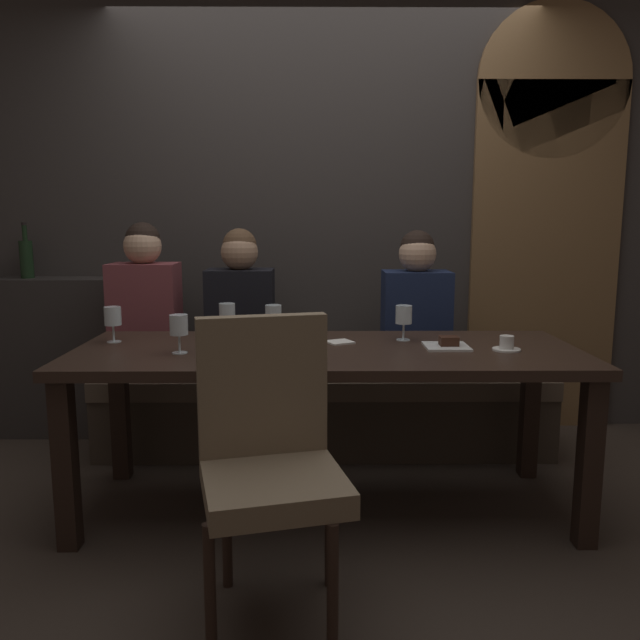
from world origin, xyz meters
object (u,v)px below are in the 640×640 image
object	(u,v)px
diner_bearded	(241,306)
wine_bottle_dark_red	(26,258)
diner_redhead	(145,303)
diner_far_end	(416,307)
dining_table	(327,368)
wine_glass_far_right	(227,314)
chair_near_side	(269,447)
banquette_bench	(324,412)
dessert_plate	(447,344)
wine_glass_center_front	(404,316)
wine_glass_center_back	(273,316)
espresso_cup	(507,344)
wine_glass_end_right	(113,318)
wine_glass_near_left	(179,326)

from	to	relation	value
diner_bearded	wine_bottle_dark_red	size ratio (longest dim) A/B	2.45
diner_redhead	wine_bottle_dark_red	distance (m)	0.88
diner_far_end	wine_bottle_dark_red	distance (m)	2.29
dining_table	diner_redhead	xyz separation A→B (m)	(-0.97, 0.70, 0.19)
diner_far_end	wine_glass_far_right	world-z (taller)	diner_far_end
chair_near_side	wine_glass_far_right	size ratio (longest dim) A/B	5.98
diner_bearded	banquette_bench	bearing A→B (deg)	0.78
banquette_bench	diner_far_end	size ratio (longest dim) A/B	3.17
wine_bottle_dark_red	dessert_plate	world-z (taller)	wine_bottle_dark_red
banquette_bench	wine_bottle_dark_red	bearing A→B (deg)	169.08
wine_glass_center_front	wine_glass_center_back	distance (m)	0.60
diner_far_end	wine_glass_center_front	xyz separation A→B (m)	(-0.14, -0.50, 0.03)
diner_redhead	wine_glass_center_back	bearing A→B (deg)	-34.79
wine_bottle_dark_red	wine_glass_far_right	bearing A→B (deg)	-31.46
banquette_bench	diner_far_end	bearing A→B (deg)	-2.77
diner_redhead	espresso_cup	distance (m)	1.90
wine_glass_center_front	espresso_cup	xyz separation A→B (m)	(0.41, -0.23, -0.09)
banquette_bench	espresso_cup	xyz separation A→B (m)	(0.77, -0.75, 0.54)
wine_glass_center_back	wine_glass_far_right	xyz separation A→B (m)	(-0.22, 0.06, -0.00)
dining_table	wine_bottle_dark_red	distance (m)	2.08
banquette_bench	dessert_plate	world-z (taller)	dessert_plate
wine_glass_center_back	chair_near_side	bearing A→B (deg)	-87.43
wine_glass_end_right	wine_glass_near_left	bearing A→B (deg)	-34.68
wine_glass_center_back	wine_glass_near_left	xyz separation A→B (m)	(-0.38, -0.29, 0.00)
wine_glass_center_front	wine_glass_near_left	world-z (taller)	same
wine_bottle_dark_red	wine_glass_center_back	world-z (taller)	wine_bottle_dark_red
wine_glass_center_front	diner_far_end	bearing A→B (deg)	74.68
banquette_bench	wine_glass_near_left	world-z (taller)	wine_glass_near_left
diner_bearded	dessert_plate	size ratio (longest dim) A/B	4.20
wine_glass_end_right	diner_redhead	bearing A→B (deg)	90.05
wine_glass_center_back	diner_redhead	bearing A→B (deg)	145.21
banquette_bench	wine_glass_far_right	distance (m)	0.90
chair_near_side	dessert_plate	bearing A→B (deg)	44.85
diner_redhead	espresso_cup	bearing A→B (deg)	-23.31
diner_bearded	diner_redhead	bearing A→B (deg)	179.56
dining_table	diner_far_end	size ratio (longest dim) A/B	2.79
espresso_cup	dessert_plate	xyz separation A→B (m)	(-0.24, 0.06, -0.01)
banquette_bench	chair_near_side	distance (m)	1.47
diner_far_end	dessert_plate	bearing A→B (deg)	-87.20
dining_table	wine_glass_center_back	xyz separation A→B (m)	(-0.24, 0.19, 0.20)
wine_bottle_dark_red	diner_bearded	bearing A→B (deg)	-14.87
espresso_cup	banquette_bench	bearing A→B (deg)	135.65
diner_redhead	diner_far_end	world-z (taller)	diner_redhead
dining_table	banquette_bench	bearing A→B (deg)	90.00
wine_glass_center_front	espresso_cup	bearing A→B (deg)	-29.11
banquette_bench	diner_redhead	bearing A→B (deg)	-179.87
dining_table	wine_glass_far_right	bearing A→B (deg)	151.71
wine_glass_center_front	wine_glass_far_right	distance (m)	0.83
chair_near_side	espresso_cup	world-z (taller)	chair_near_side
banquette_bench	dessert_plate	size ratio (longest dim) A/B	13.16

